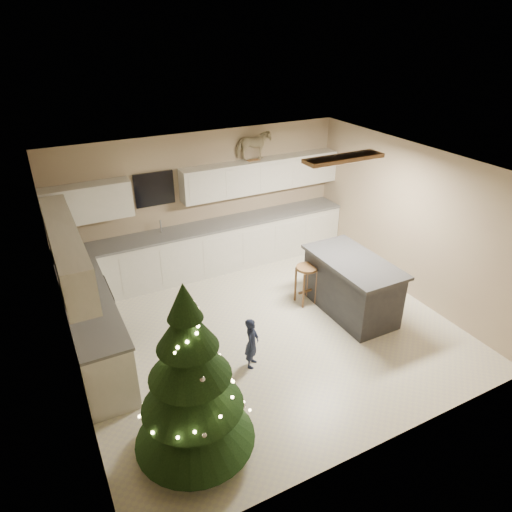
# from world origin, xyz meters

# --- Properties ---
(ground_plane) EXTENTS (5.50, 5.50, 0.00)m
(ground_plane) POSITION_xyz_m (0.00, 0.00, 0.00)
(ground_plane) COLOR beige
(room_shell) EXTENTS (5.52, 5.02, 2.61)m
(room_shell) POSITION_xyz_m (0.02, 0.00, 1.75)
(room_shell) COLOR tan
(room_shell) RESTS_ON ground_plane
(cabinetry) EXTENTS (5.50, 3.20, 2.00)m
(cabinetry) POSITION_xyz_m (-0.91, 1.65, 0.76)
(cabinetry) COLOR silver
(cabinetry) RESTS_ON ground_plane
(island) EXTENTS (0.90, 1.70, 0.95)m
(island) POSITION_xyz_m (1.49, -0.15, 0.48)
(island) COLOR black
(island) RESTS_ON ground_plane
(bar_stool) EXTENTS (0.36, 0.36, 0.69)m
(bar_stool) POSITION_xyz_m (0.98, 0.40, 0.52)
(bar_stool) COLOR brown
(bar_stool) RESTS_ON ground_plane
(christmas_tree) EXTENTS (1.38, 1.33, 2.20)m
(christmas_tree) POSITION_xyz_m (-1.77, -1.60, 0.90)
(christmas_tree) COLOR #3F2816
(christmas_tree) RESTS_ON ground_plane
(toddler) EXTENTS (0.33, 0.33, 0.77)m
(toddler) POSITION_xyz_m (-0.56, -0.62, 0.38)
(toddler) COLOR black
(toddler) RESTS_ON ground_plane
(rocking_horse) EXTENTS (0.67, 0.40, 0.55)m
(rocking_horse) POSITION_xyz_m (0.97, 2.33, 2.28)
(rocking_horse) COLOR brown
(rocking_horse) RESTS_ON cabinetry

